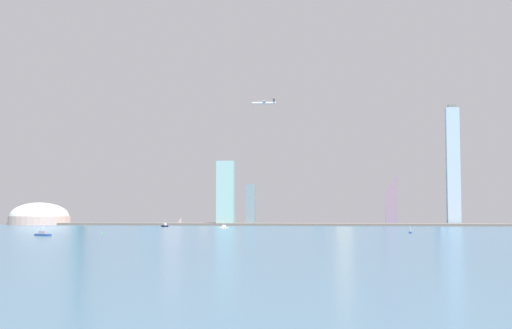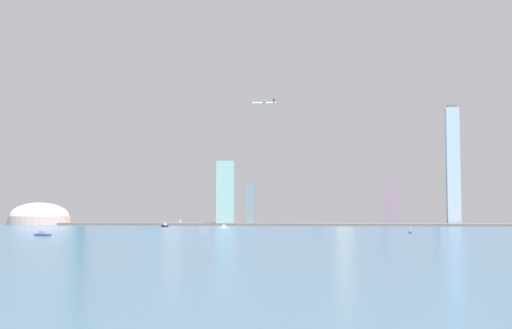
{
  "view_description": "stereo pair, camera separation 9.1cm",
  "coord_description": "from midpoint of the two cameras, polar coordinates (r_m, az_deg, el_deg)",
  "views": [
    {
      "loc": [
        110.26,
        -514.0,
        25.29
      ],
      "look_at": [
        7.26,
        430.95,
        87.68
      ],
      "focal_mm": 46.52,
      "sensor_mm": 36.0,
      "label": 1
    },
    {
      "loc": [
        110.35,
        -513.99,
        25.29
      ],
      "look_at": [
        7.26,
        430.95,
        87.68
      ],
      "focal_mm": 46.52,
      "sensor_mm": 36.0,
      "label": 2
    }
  ],
  "objects": [
    {
      "name": "airplane",
      "position": [
        974.71,
        0.68,
        5.32
      ],
      "size": [
        35.08,
        33.89,
        8.36
      ],
      "rotation": [
        0.0,
        0.0,
        3.22
      ],
      "color": "silver"
    },
    {
      "name": "observation_tower",
      "position": [
        1059.58,
        -14.01,
        4.52
      ],
      "size": [
        42.93,
        42.93,
        341.22
      ],
      "color": "slate",
      "rests_on": "ground"
    },
    {
      "name": "skyscraper_8",
      "position": [
        1020.17,
        -7.1,
        -1.64
      ],
      "size": [
        27.67,
        14.37,
        124.86
      ],
      "color": "#AA999A",
      "rests_on": "ground"
    },
    {
      "name": "skyscraper_10",
      "position": [
        1046.72,
        5.39,
        -3.92
      ],
      "size": [
        16.19,
        21.66,
        48.2
      ],
      "color": "slate",
      "rests_on": "ground"
    },
    {
      "name": "skyscraper_5",
      "position": [
        1113.37,
        -9.02,
        -3.23
      ],
      "size": [
        26.01,
        19.44,
        74.13
      ],
      "color": "#6E86A3",
      "rests_on": "ground"
    },
    {
      "name": "waterfront_pier",
      "position": [
        970.77,
        -0.31,
        -5.15
      ],
      "size": [
        732.74,
        46.19,
        3.21
      ],
      "primitive_type": "cube",
      "color": "#645C55",
      "rests_on": "ground"
    },
    {
      "name": "skyscraper_12",
      "position": [
        970.28,
        -2.63,
        -2.47
      ],
      "size": [
        25.62,
        16.47,
        93.94
      ],
      "color": "#8AB9B5",
      "rests_on": "ground"
    },
    {
      "name": "skyscraper_9",
      "position": [
        1098.25,
        -14.78,
        -0.47
      ],
      "size": [
        19.82,
        25.8,
        177.22
      ],
      "color": "#46757A",
      "rests_on": "ground"
    },
    {
      "name": "boat_1",
      "position": [
        632.13,
        -17.85,
        -5.72
      ],
      "size": [
        17.84,
        11.77,
        10.26
      ],
      "rotation": [
        0.0,
        0.0,
        2.7
      ],
      "color": "navy",
      "rests_on": "ground"
    },
    {
      "name": "skyscraper_3",
      "position": [
        1062.75,
        15.67,
        -2.74
      ],
      "size": [
        18.79,
        26.5,
        83.08
      ],
      "color": "#9DB8D3",
      "rests_on": "ground"
    },
    {
      "name": "skyscraper_6",
      "position": [
        1061.15,
        -6.94,
        -3.29
      ],
      "size": [
        22.81,
        14.44,
        73.27
      ],
      "color": "gray",
      "rests_on": "ground"
    },
    {
      "name": "ground_plane",
      "position": [
        526.3,
        -5.92,
        -6.49
      ],
      "size": [
        6000.0,
        6000.0,
        0.0
      ],
      "primitive_type": "plane",
      "color": "#3E607B"
    },
    {
      "name": "skyscraper_2",
      "position": [
        1000.6,
        -0.46,
        -3.47
      ],
      "size": [
        13.63,
        17.0,
        60.64
      ],
      "color": "slate",
      "rests_on": "ground"
    },
    {
      "name": "channel_buoy_0",
      "position": [
        649.32,
        -13.12,
        -5.79
      ],
      "size": [
        1.51,
        1.51,
        2.25
      ],
      "primitive_type": "cone",
      "color": "green",
      "rests_on": "ground"
    },
    {
      "name": "boat_0",
      "position": [
        836.49,
        -2.78,
        -5.38
      ],
      "size": [
        10.7,
        3.73,
        10.28
      ],
      "rotation": [
        0.0,
        0.0,
        0.07
      ],
      "color": "beige",
      "rests_on": "ground"
    },
    {
      "name": "skyscraper_4",
      "position": [
        1034.18,
        7.57,
        -0.67
      ],
      "size": [
        24.62,
        16.42,
        165.07
      ],
      "color": "#C6B496",
      "rests_on": "ground"
    },
    {
      "name": "boat_3",
      "position": [
        683.73,
        13.12,
        -5.65
      ],
      "size": [
        2.62,
        8.0,
        7.66
      ],
      "rotation": [
        0.0,
        0.0,
        4.68
      ],
      "color": "navy",
      "rests_on": "ground"
    },
    {
      "name": "channel_buoy_1",
      "position": [
        879.63,
        8.84,
        -5.28
      ],
      "size": [
        1.14,
        1.14,
        2.44
      ],
      "primitive_type": "cone",
      "color": "green",
      "rests_on": "ground"
    },
    {
      "name": "skyscraper_7",
      "position": [
        1035.96,
        11.46,
        -0.47
      ],
      "size": [
        18.64,
        27.91,
        169.69
      ],
      "color": "gray",
      "rests_on": "ground"
    },
    {
      "name": "skyscraper_11",
      "position": [
        1073.23,
        -4.42,
        -3.89
      ],
      "size": [
        15.18,
        17.52,
        49.26
      ],
      "color": "#C1A198",
      "rests_on": "ground"
    },
    {
      "name": "skyscraper_1",
      "position": [
        1041.26,
        -1.99,
        -2.55
      ],
      "size": [
        18.82,
        16.59,
        97.04
      ],
      "color": "beige",
      "rests_on": "ground"
    },
    {
      "name": "boat_2",
      "position": [
        898.2,
        -7.86,
        -5.22
      ],
      "size": [
        11.22,
        11.9,
        11.55
      ],
      "rotation": [
        0.0,
        0.0,
        5.43
      ],
      "color": "#121236",
      "rests_on": "ground"
    },
    {
      "name": "stadium_dome",
      "position": [
        1065.07,
        -17.97,
        -4.31
      ],
      "size": [
        97.3,
        97.3,
        41.36
      ],
      "color": "#C0A599",
      "rests_on": "ground"
    },
    {
      "name": "skyscraper_0",
      "position": [
        1016.79,
        16.58,
        -0.09
      ],
      "size": [
        19.06,
        12.37,
        177.56
      ],
      "color": "#9EB9D0",
      "rests_on": "ground"
    }
  ]
}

